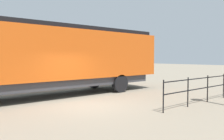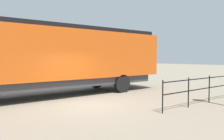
% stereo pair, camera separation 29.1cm
% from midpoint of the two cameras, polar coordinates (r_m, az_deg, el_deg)
% --- Properties ---
extents(ground_plane, '(120.00, 120.00, 0.00)m').
position_cam_midpoint_polar(ground_plane, '(10.54, -6.74, -8.72)').
color(ground_plane, gray).
extents(locomotive, '(3.08, 17.05, 3.91)m').
position_cam_midpoint_polar(locomotive, '(12.77, -19.96, 3.19)').
color(locomotive, '#D15114').
rests_on(locomotive, ground_plane).
extents(platform_fence, '(0.05, 10.46, 1.30)m').
position_cam_midpoint_polar(platform_fence, '(13.59, 25.37, -2.80)').
color(platform_fence, black).
rests_on(platform_fence, ground_plane).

